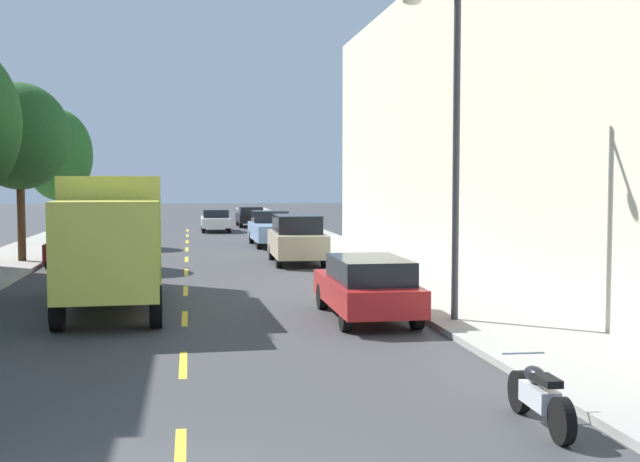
% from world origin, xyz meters
% --- Properties ---
extents(ground_plane, '(160.00, 160.00, 0.00)m').
position_xyz_m(ground_plane, '(0.00, 30.00, 0.00)').
color(ground_plane, '#38383A').
extents(sidewalk_left, '(3.20, 120.00, 0.14)m').
position_xyz_m(sidewalk_left, '(-7.10, 28.00, 0.07)').
color(sidewalk_left, '#99968E').
rests_on(sidewalk_left, ground_plane).
extents(sidewalk_right, '(3.20, 120.00, 0.14)m').
position_xyz_m(sidewalk_right, '(7.10, 28.00, 0.07)').
color(sidewalk_right, '#99968E').
rests_on(sidewalk_right, ground_plane).
extents(lane_centerline_dashes, '(0.14, 47.20, 0.01)m').
position_xyz_m(lane_centerline_dashes, '(0.00, 24.50, 0.00)').
color(lane_centerline_dashes, yellow).
rests_on(lane_centerline_dashes, ground_plane).
extents(apartment_block_opposite, '(10.00, 36.00, 10.77)m').
position_xyz_m(apartment_block_opposite, '(13.70, 20.00, 5.39)').
color(apartment_block_opposite, beige).
rests_on(apartment_block_opposite, ground_plane).
extents(street_tree_third, '(3.90, 3.90, 6.98)m').
position_xyz_m(street_tree_third, '(-6.40, 25.96, 5.01)').
color(street_tree_third, '#47331E').
rests_on(street_tree_third, sidewalk_left).
extents(street_tree_farthest, '(3.42, 3.42, 6.76)m').
position_xyz_m(street_tree_farthest, '(-6.40, 35.60, 4.57)').
color(street_tree_farthest, '#47331E').
rests_on(street_tree_farthest, sidewalk_left).
extents(street_lamp, '(1.35, 0.28, 7.39)m').
position_xyz_m(street_lamp, '(5.96, 10.10, 4.39)').
color(street_lamp, '#38383D').
rests_on(street_lamp, sidewalk_right).
extents(delivery_box_truck, '(2.67, 7.59, 3.41)m').
position_xyz_m(delivery_box_truck, '(-1.81, 13.89, 1.93)').
color(delivery_box_truck, '#D8D84C').
rests_on(delivery_box_truck, ground_plane).
extents(parked_suv_champagne, '(2.01, 4.82, 1.93)m').
position_xyz_m(parked_suv_champagne, '(4.35, 24.59, 0.99)').
color(parked_suv_champagne, tan).
rests_on(parked_suv_champagne, ground_plane).
extents(parked_pickup_sky, '(2.14, 5.35, 1.73)m').
position_xyz_m(parked_pickup_sky, '(4.27, 33.61, 0.83)').
color(parked_pickup_sky, '#7A9EC6').
rests_on(parked_pickup_sky, ground_plane).
extents(parked_wagon_red, '(1.83, 4.70, 1.50)m').
position_xyz_m(parked_wagon_red, '(4.30, 11.22, 0.80)').
color(parked_wagon_red, '#AD1E1E').
rests_on(parked_wagon_red, ground_plane).
extents(parked_pickup_orange, '(2.11, 5.34, 1.73)m').
position_xyz_m(parked_pickup_orange, '(-4.44, 34.42, 0.83)').
color(parked_pickup_orange, orange).
rests_on(parked_pickup_orange, ground_plane).
extents(parked_sedan_black, '(1.86, 4.52, 1.43)m').
position_xyz_m(parked_sedan_black, '(4.42, 50.79, 0.75)').
color(parked_sedan_black, black).
rests_on(parked_sedan_black, ground_plane).
extents(parked_pickup_silver, '(2.16, 5.36, 1.73)m').
position_xyz_m(parked_pickup_silver, '(-4.38, 52.12, 0.83)').
color(parked_pickup_silver, '#B2B5BA').
rests_on(parked_pickup_silver, ground_plane).
extents(parked_wagon_burgundy, '(1.90, 4.73, 1.50)m').
position_xyz_m(parked_wagon_burgundy, '(-4.31, 25.71, 0.80)').
color(parked_wagon_burgundy, maroon).
rests_on(parked_wagon_burgundy, ground_plane).
extents(moving_white_sedan, '(1.80, 4.50, 1.43)m').
position_xyz_m(moving_white_sedan, '(1.80, 45.56, 0.75)').
color(moving_white_sedan, silver).
rests_on(moving_white_sedan, ground_plane).
extents(parked_motorcycle, '(0.62, 2.05, 0.90)m').
position_xyz_m(parked_motorcycle, '(4.75, 2.44, 0.41)').
color(parked_motorcycle, black).
rests_on(parked_motorcycle, ground_plane).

